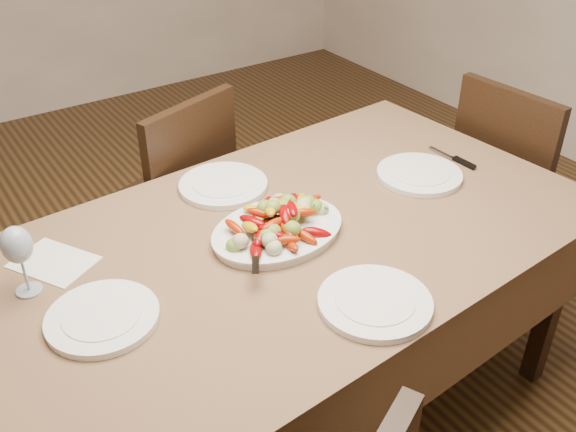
% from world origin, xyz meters
% --- Properties ---
extents(floor, '(6.00, 6.00, 0.00)m').
position_xyz_m(floor, '(0.00, 0.00, 0.00)').
color(floor, '#3C2712').
rests_on(floor, ground).
extents(dining_table, '(1.91, 1.16, 0.76)m').
position_xyz_m(dining_table, '(0.04, -0.07, 0.38)').
color(dining_table, brown).
rests_on(dining_table, ground).
extents(chair_far, '(0.53, 0.53, 0.95)m').
position_xyz_m(chair_far, '(-0.02, 0.71, 0.47)').
color(chair_far, black).
rests_on(chair_far, ground).
extents(chair_right, '(0.45, 0.45, 0.95)m').
position_xyz_m(chair_right, '(1.23, 0.00, 0.47)').
color(chair_right, black).
rests_on(chair_right, ground).
extents(serving_platter, '(0.41, 0.31, 0.02)m').
position_xyz_m(serving_platter, '(0.01, -0.06, 0.77)').
color(serving_platter, white).
rests_on(serving_platter, dining_table).
extents(roasted_vegetables, '(0.33, 0.24, 0.09)m').
position_xyz_m(roasted_vegetables, '(0.01, -0.06, 0.83)').
color(roasted_vegetables, '#760204').
rests_on(roasted_vegetables, serving_platter).
extents(serving_spoon, '(0.27, 0.20, 0.03)m').
position_xyz_m(serving_spoon, '(-0.05, -0.10, 0.81)').
color(serving_spoon, '#9EA0A8').
rests_on(serving_spoon, serving_platter).
extents(plate_left, '(0.27, 0.27, 0.02)m').
position_xyz_m(plate_left, '(-0.53, -0.12, 0.77)').
color(plate_left, white).
rests_on(plate_left, dining_table).
extents(plate_right, '(0.28, 0.28, 0.02)m').
position_xyz_m(plate_right, '(0.58, -0.03, 0.77)').
color(plate_right, white).
rests_on(plate_right, dining_table).
extents(plate_far, '(0.28, 0.28, 0.02)m').
position_xyz_m(plate_far, '(0.02, 0.27, 0.77)').
color(plate_far, white).
rests_on(plate_far, dining_table).
extents(plate_near, '(0.28, 0.28, 0.02)m').
position_xyz_m(plate_near, '(0.04, -0.44, 0.77)').
color(plate_near, white).
rests_on(plate_near, dining_table).
extents(wine_glass, '(0.08, 0.08, 0.20)m').
position_xyz_m(wine_glass, '(-0.64, 0.09, 0.86)').
color(wine_glass, '#8C99A5').
rests_on(wine_glass, dining_table).
extents(menu_card, '(0.23, 0.26, 0.00)m').
position_xyz_m(menu_card, '(-0.55, 0.18, 0.76)').
color(menu_card, silver).
rests_on(menu_card, dining_table).
extents(table_knife, '(0.02, 0.20, 0.01)m').
position_xyz_m(table_knife, '(0.77, -0.02, 0.76)').
color(table_knife, '#9EA0A8').
rests_on(table_knife, dining_table).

